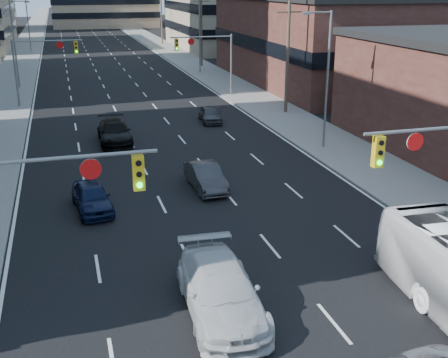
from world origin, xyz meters
name	(u,v)px	position (x,y,z in m)	size (l,w,h in m)	color
road_surface	(85,32)	(0.00, 130.00, 0.01)	(18.00, 300.00, 0.02)	black
sidewalk_left	(33,33)	(-11.50, 130.00, 0.07)	(5.00, 300.00, 0.15)	slate
sidewalk_right	(134,30)	(11.50, 130.00, 0.07)	(5.00, 300.00, 0.15)	slate
storefront_right_mid	(338,41)	(24.00, 50.00, 4.50)	(20.00, 30.00, 9.00)	#472119
office_right_far	(243,6)	(25.00, 88.00, 7.00)	(22.00, 28.00, 14.00)	gray
bg_block_right	(217,4)	(32.00, 130.00, 6.00)	(22.00, 22.00, 12.00)	gray
signal_near_left	(25,209)	(-7.45, 8.00, 4.33)	(6.59, 0.33, 6.00)	slate
signal_far_left	(41,58)	(-7.68, 45.00, 4.30)	(6.09, 0.33, 6.00)	slate
signal_far_right	(208,53)	(7.68, 45.00, 4.30)	(6.09, 0.33, 6.00)	slate
utility_pole_block	(288,45)	(12.20, 36.00, 5.78)	(2.20, 0.28, 11.00)	#4C3D2D
utility_pole_midblock	(201,22)	(12.20, 66.00, 5.78)	(2.20, 0.28, 11.00)	#4C3D2D
utility_pole_distant	(161,12)	(12.20, 96.00, 5.78)	(2.20, 0.28, 11.00)	#4C3D2D
streetlight_left_mid	(16,40)	(-10.34, 55.00, 5.05)	(2.03, 0.22, 9.00)	slate
streetlight_left_far	(29,20)	(-10.34, 90.00, 5.05)	(2.03, 0.22, 9.00)	slate
streetlight_right_near	(325,74)	(10.34, 25.00, 5.05)	(2.03, 0.22, 9.00)	slate
streetlight_right_far	(198,32)	(10.34, 60.00, 5.05)	(2.03, 0.22, 9.00)	slate
white_van	(221,291)	(-1.60, 7.67, 0.85)	(2.39, 5.87, 1.70)	beige
sedan_blue	(92,197)	(-5.20, 18.18, 0.69)	(1.64, 4.07, 1.39)	black
sedan_grey_center	(206,177)	(0.93, 19.63, 0.69)	(1.47, 4.21, 1.39)	#2F2F31
sedan_black_far	(114,132)	(-2.90, 30.43, 0.77)	(2.16, 5.32, 1.54)	black
sedan_grey_right	(210,114)	(5.12, 34.68, 0.64)	(1.51, 3.75, 1.28)	#38383A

